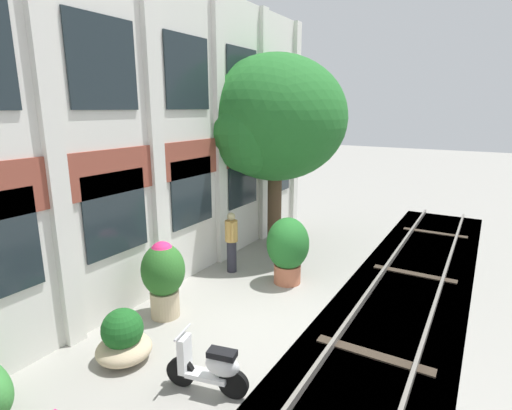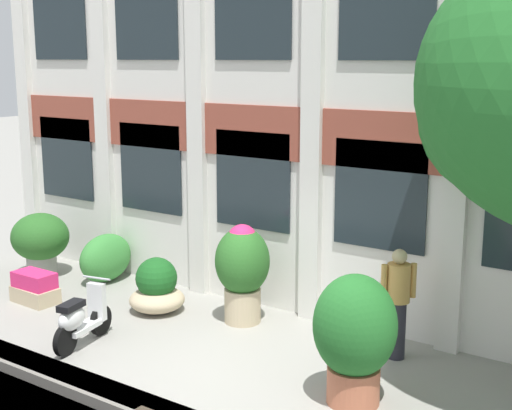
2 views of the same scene
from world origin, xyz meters
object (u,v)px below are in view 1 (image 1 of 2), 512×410
(scooter_near_curb, at_px, (210,367))
(resident_by_doorway, at_px, (231,240))
(potted_plant_glazed_jar, at_px, (288,247))
(broadleaf_tree, at_px, (275,122))
(potted_plant_wide_bowl, at_px, (123,339))
(potted_plant_stone_basin, at_px, (163,274))

(scooter_near_curb, bearing_deg, resident_by_doorway, -72.31)
(potted_plant_glazed_jar, distance_m, scooter_near_curb, 4.35)
(broadleaf_tree, height_order, potted_plant_wide_bowl, broadleaf_tree)
(broadleaf_tree, height_order, potted_plant_glazed_jar, broadleaf_tree)
(resident_by_doorway, bearing_deg, potted_plant_wide_bowl, -125.22)
(broadleaf_tree, bearing_deg, potted_plant_glazed_jar, -145.10)
(potted_plant_glazed_jar, xyz_separation_m, resident_by_doorway, (-0.13, 1.61, -0.05))
(resident_by_doorway, bearing_deg, scooter_near_curb, -102.82)
(broadleaf_tree, distance_m, potted_plant_stone_basin, 5.91)
(resident_by_doorway, bearing_deg, potted_plant_stone_basin, -130.38)
(broadleaf_tree, xyz_separation_m, potted_plant_wide_bowl, (-6.64, -0.54, -3.52))
(potted_plant_wide_bowl, xyz_separation_m, resident_by_doorway, (4.23, 0.56, 0.49))
(broadleaf_tree, bearing_deg, resident_by_doorway, 179.50)
(broadleaf_tree, distance_m, potted_plant_glazed_jar, 4.07)
(potted_plant_stone_basin, xyz_separation_m, resident_by_doorway, (2.71, 0.11, -0.07))
(scooter_near_curb, height_order, resident_by_doorway, resident_by_doorway)
(potted_plant_glazed_jar, bearing_deg, broadleaf_tree, 34.90)
(potted_plant_wide_bowl, height_order, potted_plant_stone_basin, potted_plant_stone_basin)
(potted_plant_stone_basin, bearing_deg, broadleaf_tree, 1.02)
(potted_plant_wide_bowl, distance_m, scooter_near_curb, 1.82)
(broadleaf_tree, distance_m, scooter_near_curb, 7.76)
(potted_plant_stone_basin, bearing_deg, scooter_near_curb, -121.96)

